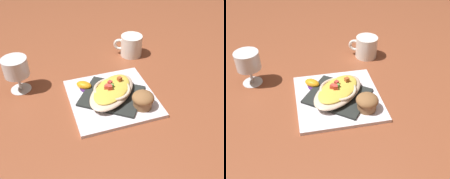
# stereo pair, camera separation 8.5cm
# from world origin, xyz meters

# --- Properties ---
(ground_plane) EXTENTS (2.60, 2.60, 0.00)m
(ground_plane) POSITION_xyz_m (0.00, 0.00, 0.00)
(ground_plane) COLOR brown
(square_plate) EXTENTS (0.30, 0.30, 0.01)m
(square_plate) POSITION_xyz_m (0.00, 0.00, 0.01)
(square_plate) COLOR white
(square_plate) RESTS_ON ground_plane
(folded_napkin) EXTENTS (0.25, 0.24, 0.01)m
(folded_napkin) POSITION_xyz_m (0.00, 0.00, 0.02)
(folded_napkin) COLOR #262A28
(folded_napkin) RESTS_ON square_plate
(gratin_dish) EXTENTS (0.23, 0.22, 0.05)m
(gratin_dish) POSITION_xyz_m (0.00, -0.00, 0.04)
(gratin_dish) COLOR beige
(gratin_dish) RESTS_ON folded_napkin
(muffin) EXTENTS (0.07, 0.07, 0.05)m
(muffin) POSITION_xyz_m (-0.07, 0.08, 0.04)
(muffin) COLOR #926540
(muffin) RESTS_ON square_plate
(orange_garnish) EXTENTS (0.06, 0.07, 0.02)m
(orange_garnish) POSITION_xyz_m (0.07, -0.08, 0.02)
(orange_garnish) COLOR #472167
(orange_garnish) RESTS_ON square_plate
(coffee_mug) EXTENTS (0.11, 0.09, 0.09)m
(coffee_mug) POSITION_xyz_m (-0.19, -0.23, 0.04)
(coffee_mug) COLOR white
(coffee_mug) RESTS_ON ground_plane
(stemmed_glass) EXTENTS (0.08, 0.08, 0.12)m
(stemmed_glass) POSITION_xyz_m (0.26, -0.18, 0.08)
(stemmed_glass) COLOR white
(stemmed_glass) RESTS_ON ground_plane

